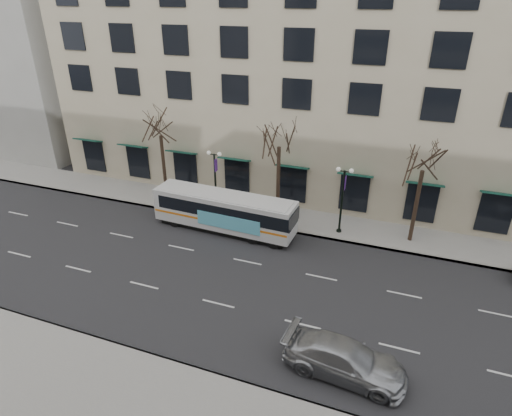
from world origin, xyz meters
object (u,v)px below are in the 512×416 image
at_px(tree_far_mid, 279,134).
at_px(silver_car, 345,359).
at_px(lamp_post_left, 215,179).
at_px(city_bus, 225,211).
at_px(tree_far_left, 159,124).
at_px(tree_far_right, 425,157).
at_px(lamp_post_right, 342,198).

xyz_separation_m(tree_far_mid, silver_car, (7.63, -13.60, -6.07)).
xyz_separation_m(lamp_post_left, city_bus, (1.89, -2.46, -1.34)).
xyz_separation_m(tree_far_left, tree_far_right, (20.00, 0.00, -0.28)).
xyz_separation_m(tree_far_left, lamp_post_left, (5.01, -0.60, -3.75)).
bearing_deg(tree_far_right, city_bus, -166.84).
height_order(tree_far_mid, tree_far_right, tree_far_mid).
height_order(tree_far_mid, lamp_post_left, tree_far_mid).
distance_m(tree_far_mid, tree_far_right, 10.01).
distance_m(tree_far_mid, lamp_post_right, 6.41).
height_order(tree_far_left, city_bus, tree_far_left).
distance_m(tree_far_left, silver_car, 23.02).
distance_m(tree_far_left, tree_far_right, 20.00).
distance_m(lamp_post_left, city_bus, 3.38).
height_order(tree_far_left, lamp_post_right, tree_far_left).
distance_m(tree_far_left, lamp_post_right, 15.48).
relative_size(tree_far_mid, city_bus, 0.78).
bearing_deg(tree_far_mid, tree_far_left, -180.00).
bearing_deg(city_bus, silver_car, -41.99).
relative_size(tree_far_left, city_bus, 0.77).
distance_m(lamp_post_right, silver_car, 13.43).
relative_size(tree_far_left, tree_far_right, 1.03).
distance_m(lamp_post_left, silver_car, 18.24).
xyz_separation_m(tree_far_mid, tree_far_right, (10.00, -0.00, -0.48)).
bearing_deg(tree_far_right, lamp_post_left, -177.71).
bearing_deg(tree_far_left, city_bus, -23.95).
relative_size(city_bus, silver_car, 1.89).
distance_m(tree_far_left, tree_far_mid, 10.00).
distance_m(tree_far_mid, silver_car, 16.73).
relative_size(lamp_post_right, city_bus, 0.48).
distance_m(city_bus, silver_car, 15.06).
height_order(tree_far_right, lamp_post_right, tree_far_right).
bearing_deg(lamp_post_left, tree_far_mid, 6.85).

